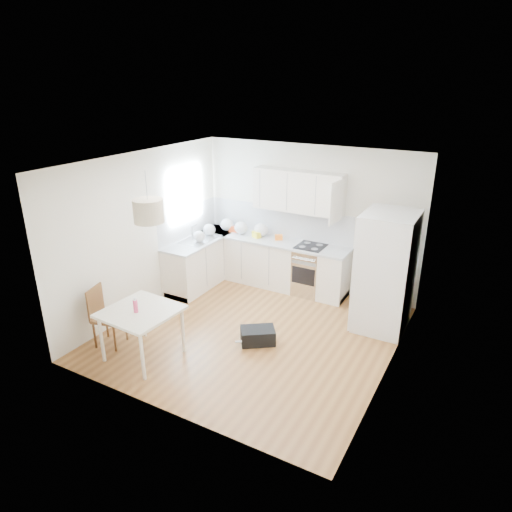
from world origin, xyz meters
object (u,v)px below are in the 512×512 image
(dining_table, at_px, (141,315))
(dining_chair, at_px, (109,317))
(refrigerator, at_px, (386,272))
(gym_bag, at_px, (258,336))

(dining_table, relative_size, dining_chair, 1.09)
(refrigerator, height_order, dining_chair, refrigerator)
(dining_table, distance_m, dining_chair, 0.70)
(dining_table, height_order, dining_chair, dining_chair)
(refrigerator, height_order, gym_bag, refrigerator)
(dining_table, distance_m, gym_bag, 1.77)
(dining_table, xyz_separation_m, dining_chair, (-0.67, 0.01, -0.21))
(refrigerator, distance_m, dining_table, 3.78)
(refrigerator, bearing_deg, gym_bag, -136.88)
(dining_table, bearing_deg, gym_bag, 45.15)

